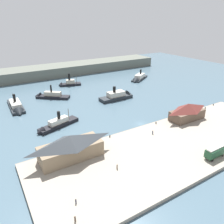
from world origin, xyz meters
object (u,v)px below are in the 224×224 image
object	(u,v)px
mooring_post_center_east	(110,136)
ferry_approaching_west	(68,84)
pedestrian_near_west_shed	(75,219)
pedestrian_standing_center	(117,167)
ferry_outer_harbor	(49,96)
ferry_approaching_east	(17,107)
ferry_moored_west	(55,125)
mooring_post_west	(156,123)
ferry_shed_customs_shed	(187,111)
ferry_departing_north	(138,78)
pedestrian_walking_east	(153,132)
mooring_post_east	(213,105)
street_tram	(215,151)
ferry_moored_east	(119,96)
ferry_shed_west_terminal	(70,147)
pedestrian_near_east_shed	(76,201)
mooring_post_center_west	(205,108)

from	to	relation	value
mooring_post_center_east	ferry_approaching_west	bearing A→B (deg)	80.76
pedestrian_near_west_shed	pedestrian_standing_center	size ratio (longest dim) A/B	1.03
ferry_outer_harbor	ferry_approaching_east	world-z (taller)	ferry_outer_harbor
pedestrian_near_west_shed	pedestrian_standing_center	xyz separation A→B (m)	(18.86, 11.21, -0.02)
mooring_post_center_east	ferry_moored_west	world-z (taller)	ferry_moored_west
mooring_post_center_east	ferry_approaching_west	size ratio (longest dim) A/B	0.05
pedestrian_near_west_shed	mooring_post_west	size ratio (longest dim) A/B	1.92
pedestrian_standing_center	ferry_moored_west	bearing A→B (deg)	100.72
ferry_shed_customs_shed	mooring_post_center_east	distance (m)	39.81
mooring_post_west	ferry_departing_north	distance (m)	77.96
pedestrian_near_west_shed	ferry_departing_north	bearing A→B (deg)	45.85
pedestrian_walking_east	mooring_post_west	xyz separation A→B (m)	(7.60, 6.46, -0.35)
pedestrian_walking_east	mooring_post_east	distance (m)	49.77
pedestrian_standing_center	ferry_outer_harbor	world-z (taller)	ferry_outer_harbor
street_tram	ferry_moored_east	xyz separation A→B (m)	(5.79, 68.63, -1.87)
mooring_post_east	ferry_outer_harbor	world-z (taller)	ferry_outer_harbor
mooring_post_east	mooring_post_west	distance (m)	41.67
ferry_approaching_west	ferry_moored_west	bearing A→B (deg)	-115.98
pedestrian_near_west_shed	ferry_moored_east	distance (m)	88.21
pedestrian_near_west_shed	ferry_departing_north	world-z (taller)	ferry_departing_north
pedestrian_standing_center	ferry_shed_west_terminal	bearing A→B (deg)	127.98
pedestrian_standing_center	mooring_post_west	size ratio (longest dim) A/B	1.86
mooring_post_east	ferry_moored_east	size ratio (longest dim) A/B	0.04
ferry_shed_west_terminal	ferry_moored_east	distance (m)	64.76
mooring_post_west	ferry_departing_north	xyz separation A→B (m)	(41.27, 66.15, -0.25)
ferry_shed_customs_shed	ferry_moored_east	distance (m)	43.97
pedestrian_walking_east	ferry_moored_west	bearing A→B (deg)	138.34
ferry_shed_west_terminal	pedestrian_near_east_shed	bearing A→B (deg)	-108.35
pedestrian_near_east_shed	street_tram	bearing A→B (deg)	-6.89
ferry_approaching_east	ferry_moored_east	size ratio (longest dim) A/B	1.13
mooring_post_center_east	ferry_approaching_east	bearing A→B (deg)	116.61
ferry_shed_west_terminal	mooring_post_east	size ratio (longest dim) A/B	23.76
pedestrian_walking_east	mooring_post_center_east	bearing A→B (deg)	156.84
ferry_shed_customs_shed	ferry_approaching_west	size ratio (longest dim) A/B	1.03
mooring_post_east	pedestrian_standing_center	bearing A→B (deg)	-166.21
ferry_shed_west_terminal	ferry_approaching_east	world-z (taller)	ferry_shed_west_terminal
street_tram	ferry_approaching_west	world-z (taller)	ferry_approaching_west
pedestrian_near_west_shed	ferry_moored_west	size ratio (longest dim) A/B	0.08
mooring_post_center_west	ferry_approaching_west	world-z (taller)	ferry_approaching_west
mooring_post_west	ferry_outer_harbor	bearing A→B (deg)	115.92
street_tram	ferry_moored_west	world-z (taller)	ferry_moored_west
ferry_moored_east	ferry_approaching_west	world-z (taller)	ferry_approaching_west
pedestrian_near_west_shed	ferry_shed_customs_shed	bearing A→B (deg)	20.65
ferry_shed_west_terminal	ferry_outer_harbor	size ratio (longest dim) A/B	1.07
ferry_shed_west_terminal	ferry_approaching_west	distance (m)	90.80
mooring_post_west	ferry_approaching_east	distance (m)	73.08
pedestrian_near_east_shed	ferry_shed_west_terminal	bearing A→B (deg)	71.65
street_tram	ferry_departing_north	bearing A→B (deg)	66.62
mooring_post_west	pedestrian_standing_center	bearing A→B (deg)	-151.25
mooring_post_east	ferry_approaching_west	bearing A→B (deg)	123.27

